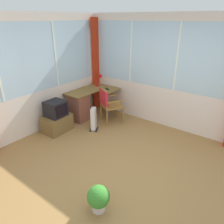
{
  "coord_description": "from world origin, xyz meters",
  "views": [
    {
      "loc": [
        -2.56,
        -1.75,
        2.48
      ],
      "look_at": [
        0.7,
        0.74,
        0.68
      ],
      "focal_mm": 34.47,
      "sensor_mm": 36.0,
      "label": 1
    }
  ],
  "objects": [
    {
      "name": "tv_on_stand",
      "position": [
        0.25,
        2.02,
        0.33
      ],
      "size": [
        0.66,
        0.46,
        0.76
      ],
      "color": "brown",
      "rests_on": "ground"
    },
    {
      "name": "desk_lamp",
      "position": [
        1.89,
        2.06,
        0.93
      ],
      "size": [
        0.23,
        0.2,
        0.33
      ],
      "color": "red",
      "rests_on": "desk"
    },
    {
      "name": "ground",
      "position": [
        0.0,
        0.0,
        -0.03
      ],
      "size": [
        5.12,
        5.76,
        0.06
      ],
      "primitive_type": "cube",
      "color": "olive"
    },
    {
      "name": "tv_remote",
      "position": [
        1.73,
        1.69,
        0.74
      ],
      "size": [
        0.1,
        0.15,
        0.02
      ],
      "primitive_type": "cube",
      "rotation": [
        0.0,
        0.0,
        -0.43
      ],
      "color": "black",
      "rests_on": "desk"
    },
    {
      "name": "space_heater",
      "position": [
        0.83,
        1.38,
        0.29
      ],
      "size": [
        0.29,
        0.26,
        0.56
      ],
      "color": "silver",
      "rests_on": "ground"
    },
    {
      "name": "desk",
      "position": [
        1.06,
        2.07,
        0.39
      ],
      "size": [
        1.28,
        0.91,
        0.72
      ],
      "color": "brown",
      "rests_on": "ground"
    },
    {
      "name": "potted_plant",
      "position": [
        -0.91,
        -0.25,
        0.22
      ],
      "size": [
        0.32,
        0.32,
        0.4
      ],
      "color": "beige",
      "rests_on": "ground"
    },
    {
      "name": "north_window_panel",
      "position": [
        0.0,
        2.41,
        1.29
      ],
      "size": [
        4.12,
        0.07,
        2.6
      ],
      "color": "silver",
      "rests_on": "ground"
    },
    {
      "name": "east_window_panel",
      "position": [
        2.09,
        0.0,
        1.29
      ],
      "size": [
        0.07,
        4.76,
        2.6
      ],
      "color": "silver",
      "rests_on": "ground"
    },
    {
      "name": "curtain_corner",
      "position": [
        1.96,
        2.28,
        1.25
      ],
      "size": [
        0.24,
        0.09,
        2.5
      ],
      "primitive_type": "cube",
      "rotation": [
        0.0,
        0.0,
        -0.07
      ],
      "color": "#B72B12",
      "rests_on": "ground"
    },
    {
      "name": "wooden_armchair",
      "position": [
        1.32,
        1.37,
        0.57
      ],
      "size": [
        0.66,
        0.66,
        0.9
      ],
      "color": "olive",
      "rests_on": "ground"
    }
  ]
}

